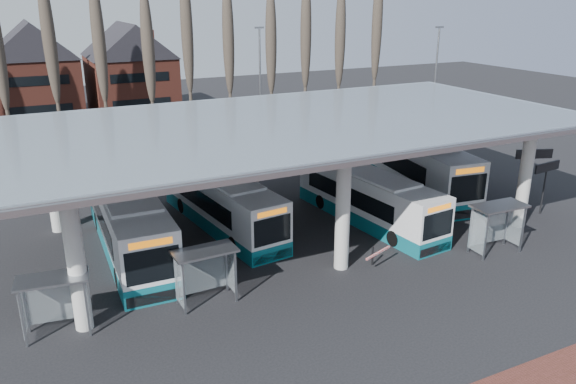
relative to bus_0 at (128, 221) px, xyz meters
name	(u,v)px	position (x,y,z in m)	size (l,w,h in m)	color
ground	(370,290)	(8.84, -9.16, -1.61)	(140.00, 140.00, 0.00)	black
station_canopy	(291,131)	(8.84, -1.16, 4.07)	(32.00, 16.00, 6.34)	silver
poplar_row	(167,41)	(8.84, 23.84, 7.17)	(45.10, 1.10, 14.50)	#473D33
lamp_post_b	(260,85)	(14.84, 16.84, 3.73)	(0.80, 0.16, 10.17)	slate
lamp_post_c	(435,84)	(28.84, 10.84, 3.73)	(0.80, 0.16, 10.17)	slate
bus_0	(128,221)	(0.00, 0.00, 0.00)	(2.96, 12.36, 3.42)	white
bus_1	(221,202)	(5.40, 0.95, -0.14)	(3.71, 11.43, 3.12)	white
bus_2	(367,198)	(13.33, -2.14, -0.18)	(3.45, 11.11, 3.04)	white
bus_3	(410,163)	(19.49, 1.86, 0.09)	(4.42, 13.24, 3.61)	white
shelter_0	(54,292)	(-4.08, -6.56, 0.19)	(2.82, 1.67, 2.48)	gray
shelter_1	(204,264)	(1.88, -6.83, 0.21)	(2.73, 1.43, 2.50)	gray
shelter_2	(496,217)	(16.87, -8.56, 0.30)	(2.88, 1.54, 2.62)	gray
info_sign_0	(547,171)	(23.53, -5.88, 1.12)	(2.19, 0.34, 3.26)	black
info_sign_1	(534,158)	(24.46, -4.07, 1.35)	(2.26, 0.95, 3.52)	black
barrier	(377,254)	(10.37, -7.47, -0.84)	(1.87, 0.89, 0.99)	black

